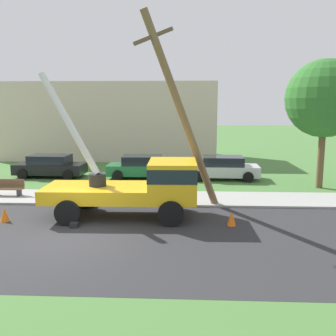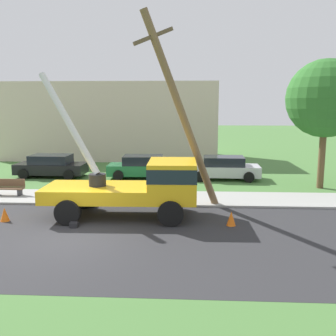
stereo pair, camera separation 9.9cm
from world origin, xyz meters
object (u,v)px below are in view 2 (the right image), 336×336
object	(u,v)px
leaning_utility_pole	(181,112)
parked_sedan_black	(51,166)
traffic_cone_ahead	(231,219)
parked_sedan_green	(143,167)
roadside_tree_near	(326,99)
traffic_cone_behind	(5,214)
parked_sedan_silver	(224,168)
utility_truck	(141,183)
park_bench	(8,188)

from	to	relation	value
leaning_utility_pole	parked_sedan_black	bearing A→B (deg)	139.14
traffic_cone_ahead	parked_sedan_green	size ratio (longest dim) A/B	0.13
leaning_utility_pole	parked_sedan_black	distance (m)	11.77
parked_sedan_black	roadside_tree_near	bearing A→B (deg)	-8.57
traffic_cone_behind	parked_sedan_black	xyz separation A→B (m)	(-1.49, 9.35, 0.43)
traffic_cone_ahead	parked_sedan_green	xyz separation A→B (m)	(-4.51, 9.36, 0.43)
traffic_cone_ahead	parked_sedan_silver	size ratio (longest dim) A/B	0.13
utility_truck	parked_sedan_green	size ratio (longest dim) A/B	1.53
leaning_utility_pole	traffic_cone_ahead	size ratio (longest dim) A/B	15.00
parked_sedan_black	parked_sedan_silver	xyz separation A→B (m)	(10.99, -0.21, 0.00)
parked_sedan_green	roadside_tree_near	size ratio (longest dim) A/B	0.63
utility_truck	traffic_cone_ahead	bearing A→B (deg)	-15.28
traffic_cone_behind	park_bench	distance (m)	4.31
utility_truck	park_bench	world-z (taller)	utility_truck
parked_sedan_black	parked_sedan_green	size ratio (longest dim) A/B	1.00
traffic_cone_ahead	parked_sedan_black	size ratio (longest dim) A/B	0.13
leaning_utility_pole	parked_sedan_green	bearing A→B (deg)	109.17
traffic_cone_ahead	traffic_cone_behind	world-z (taller)	same
parked_sedan_black	parked_sedan_silver	bearing A→B (deg)	-1.10
parked_sedan_silver	traffic_cone_ahead	bearing A→B (deg)	-93.26
parked_sedan_silver	roadside_tree_near	size ratio (longest dim) A/B	0.63
parked_sedan_green	roadside_tree_near	distance (m)	11.28
leaning_utility_pole	traffic_cone_behind	size ratio (longest dim) A/B	15.00
parked_sedan_black	parked_sedan_green	world-z (taller)	same
park_bench	roadside_tree_near	size ratio (longest dim) A/B	0.23
traffic_cone_ahead	parked_sedan_green	bearing A→B (deg)	115.71
parked_sedan_silver	leaning_utility_pole	bearing A→B (deg)	-109.37
parked_sedan_green	park_bench	xyz separation A→B (m)	(-6.19, -5.34, -0.25)
roadside_tree_near	parked_sedan_black	bearing A→B (deg)	171.43
parked_sedan_black	parked_sedan_silver	distance (m)	10.99
leaning_utility_pole	parked_sedan_silver	xyz separation A→B (m)	(2.50, 7.12, -3.58)
utility_truck	traffic_cone_ahead	distance (m)	3.91
traffic_cone_ahead	leaning_utility_pole	bearing A→B (deg)	133.45
traffic_cone_behind	parked_sedan_green	xyz separation A→B (m)	(4.46, 9.29, 0.43)
traffic_cone_behind	parked_sedan_black	size ratio (longest dim) A/B	0.13
park_bench	traffic_cone_ahead	bearing A→B (deg)	-20.59
park_bench	roadside_tree_near	world-z (taller)	roadside_tree_near
utility_truck	parked_sedan_black	distance (m)	10.89
parked_sedan_black	parked_sedan_green	bearing A→B (deg)	-0.60
traffic_cone_behind	roadside_tree_near	bearing A→B (deg)	25.27
traffic_cone_behind	parked_sedan_green	world-z (taller)	parked_sedan_green
traffic_cone_ahead	park_bench	distance (m)	11.43
parked_sedan_green	parked_sedan_silver	distance (m)	5.04
parked_sedan_black	park_bench	size ratio (longest dim) A/B	2.78
utility_truck	parked_sedan_silver	size ratio (longest dim) A/B	1.53
parked_sedan_black	traffic_cone_behind	bearing A→B (deg)	-80.96
utility_truck	parked_sedan_black	size ratio (longest dim) A/B	1.53
parked_sedan_green	parked_sedan_silver	xyz separation A→B (m)	(5.03, -0.15, 0.00)
utility_truck	parked_sedan_silver	distance (m)	9.23
parked_sedan_black	park_bench	world-z (taller)	parked_sedan_black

